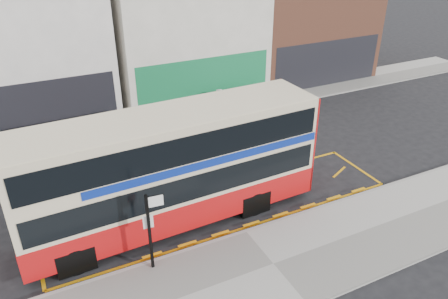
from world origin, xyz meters
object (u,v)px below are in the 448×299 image
bus_stop_post (151,224)px  street_tree_right (241,33)px  car_grey (133,131)px  double_decker_bus (173,168)px  car_white (263,103)px

bus_stop_post → street_tree_right: bearing=56.7°
bus_stop_post → car_grey: size_ratio=0.73×
double_decker_bus → car_grey: 7.33m
double_decker_bus → car_white: 10.92m
car_grey → street_tree_right: street_tree_right is taller
car_grey → street_tree_right: (8.20, 3.59, 3.41)m
car_white → car_grey: bearing=105.8°
double_decker_bus → car_grey: (0.37, 7.13, -1.69)m
bus_stop_post → car_white: size_ratio=0.53×
double_decker_bus → street_tree_right: 13.83m
double_decker_bus → street_tree_right: (8.57, 10.72, 1.73)m
car_white → street_tree_right: bearing=9.2°
double_decker_bus → car_white: (8.14, 7.10, -1.56)m
double_decker_bus → street_tree_right: bearing=49.4°
double_decker_bus → car_grey: double_decker_bus is taller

